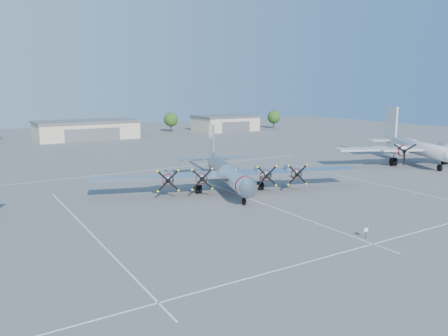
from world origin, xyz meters
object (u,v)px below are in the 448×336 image
main_bomber_b29 (227,189)px  info_placard (366,231)px  hangar_center (86,130)px  tree_east (171,120)px  hangar_east (225,123)px  tree_far_east (274,117)px  twin_engine_east (415,164)px

main_bomber_b29 → info_placard: size_ratio=38.12×
hangar_center → tree_east: (30.00, 6.04, 1.51)m
hangar_east → tree_far_east: bearing=-5.6°
hangar_center → twin_engine_east: 89.29m
tree_east → twin_engine_east: size_ratio=0.20×
hangar_center → main_bomber_b29: hangar_center is taller
hangar_east → info_placard: hangar_east is taller
tree_far_east → main_bomber_b29: (-67.58, -75.21, -4.22)m
hangar_east → tree_far_east: size_ratio=3.10×
tree_east → twin_engine_east: bearing=-80.9°
twin_engine_east → hangar_center: bearing=142.5°
tree_far_east → main_bomber_b29: size_ratio=0.17×
hangar_center → main_bomber_b29: size_ratio=0.74×
tree_far_east → twin_engine_east: 79.94m
main_bomber_b29 → info_placard: main_bomber_b29 is taller
twin_engine_east → info_placard: bearing=-126.8°
tree_far_east → hangar_center: bearing=178.3°
tree_far_east → main_bomber_b29: tree_far_east is taller
tree_east → main_bomber_b29: bearing=-109.6°
hangar_east → twin_engine_east: 78.12m
hangar_center → twin_engine_east: (43.48, -77.94, -2.71)m
tree_east → twin_engine_east: 85.15m
hangar_center → tree_east: bearing=11.4°
tree_far_east → twin_engine_east: tree_far_east is taller
hangar_center → info_placard: size_ratio=28.24×
tree_far_east → tree_east: bearing=168.1°
info_placard → tree_far_east: bearing=57.7°
tree_far_east → twin_engine_east: size_ratio=0.20×
hangar_center → info_placard: bearing=-89.6°
tree_east → hangar_center: bearing=-168.6°
hangar_east → main_bomber_b29: bearing=-121.7°
hangar_east → twin_engine_east: hangar_east is taller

